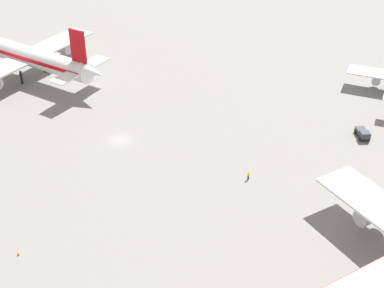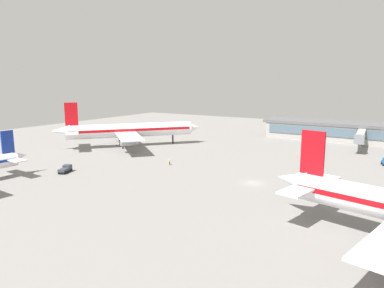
# 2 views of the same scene
# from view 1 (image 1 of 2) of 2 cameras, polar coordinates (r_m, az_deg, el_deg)

# --- Properties ---
(ground) EXTENTS (288.00, 288.00, 0.00)m
(ground) POSITION_cam_1_polar(r_m,az_deg,el_deg) (115.65, -7.38, 0.41)
(ground) COLOR gray
(airplane_at_gate) EXTENTS (51.88, 42.24, 15.94)m
(airplane_at_gate) POSITION_cam_1_polar(r_m,az_deg,el_deg) (145.28, -17.04, 8.82)
(airplane_at_gate) COLOR white
(airplane_at_gate) RESTS_ON ground
(pushback_tractor) EXTENTS (3.51, 4.79, 1.90)m
(pushback_tractor) POSITION_cam_1_polar(r_m,az_deg,el_deg) (120.39, 17.12, 1.05)
(pushback_tractor) COLOR black
(pushback_tractor) RESTS_ON ground
(ground_crew_worker) EXTENTS (0.42, 0.58, 1.67)m
(ground_crew_worker) POSITION_cam_1_polar(r_m,az_deg,el_deg) (103.44, 5.79, -3.25)
(ground_crew_worker) COLOR #1E2338
(ground_crew_worker) RESTS_ON ground
(safety_cone_near_gate) EXTENTS (0.44, 0.44, 0.60)m
(safety_cone_near_gate) POSITION_cam_1_polar(r_m,az_deg,el_deg) (92.08, -17.38, -10.68)
(safety_cone_near_gate) COLOR #EA590C
(safety_cone_near_gate) RESTS_ON ground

